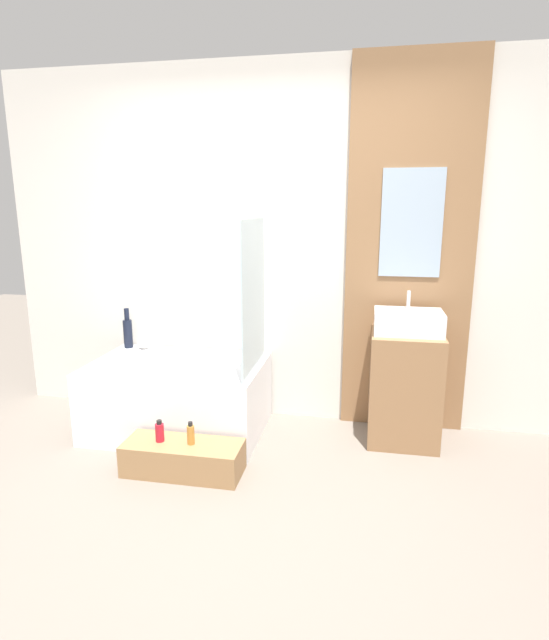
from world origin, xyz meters
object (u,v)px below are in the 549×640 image
object	(u,v)px
vase_round_light	(144,343)
bathtub	(178,397)
sink	(408,322)
bottle_soap_primary	(160,432)
bottle_soap_secondary	(191,434)
vase_tall_dark	(128,332)
wooden_step_bench	(183,458)

from	to	relation	value
vase_round_light	bathtub	bearing A→B (deg)	-37.60
sink	bottle_soap_primary	bearing A→B (deg)	-154.33
bathtub	vase_round_light	size ratio (longest dim) A/B	13.08
bottle_soap_primary	sink	bearing A→B (deg)	25.67
sink	vase_round_light	world-z (taller)	sink
sink	vase_round_light	distance (m)	2.00
bathtub	bottle_soap_primary	xyz separation A→B (m)	(0.10, -0.56, -0.00)
vase_round_light	bottle_soap_secondary	distance (m)	1.15
vase_tall_dark	vase_round_light	size ratio (longest dim) A/B	3.37
wooden_step_bench	vase_round_light	bearing A→B (deg)	126.36
vase_tall_dark	bottle_soap_primary	size ratio (longest dim) A/B	2.29
vase_tall_dark	wooden_step_bench	bearing A→B (deg)	-48.70
sink	bottle_soap_secondary	world-z (taller)	sink
bathtub	vase_tall_dark	bearing A→B (deg)	149.18
bathtub	vase_round_light	xyz separation A→B (m)	(-0.39, 0.30, 0.30)
vase_tall_dark	vase_round_light	bearing A→B (deg)	-5.12
bathtub	wooden_step_bench	bearing A→B (deg)	-66.43
sink	bottle_soap_secondary	xyz separation A→B (m)	(-1.29, -0.71, -0.59)
bathtub	wooden_step_bench	distance (m)	0.64
vase_tall_dark	bottle_soap_secondary	xyz separation A→B (m)	(0.82, -0.88, -0.38)
bathtub	bottle_soap_primary	bearing A→B (deg)	-79.86
vase_round_light	vase_tall_dark	bearing A→B (deg)	174.88
bottle_soap_primary	bottle_soap_secondary	xyz separation A→B (m)	(0.20, -0.00, 0.00)
vase_tall_dark	vase_round_light	distance (m)	0.16
wooden_step_bench	vase_round_light	world-z (taller)	vase_round_light
vase_round_light	bottle_soap_secondary	xyz separation A→B (m)	(0.69, -0.86, -0.30)
vase_tall_dark	bottle_soap_secondary	distance (m)	1.26
sink	bathtub	bearing A→B (deg)	-174.57
bathtub	sink	size ratio (longest dim) A/B	2.73
wooden_step_bench	bottle_soap_secondary	size ratio (longest dim) A/B	5.07
sink	bottle_soap_primary	size ratio (longest dim) A/B	3.25
bathtub	bottle_soap_secondary	xyz separation A→B (m)	(0.30, -0.56, 0.00)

